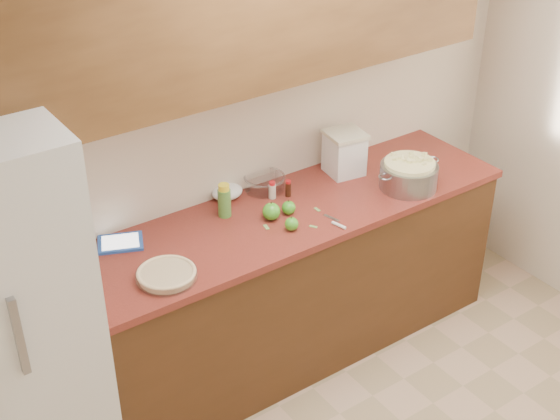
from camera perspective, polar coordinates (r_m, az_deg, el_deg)
room_shell at (r=2.88m, az=16.80°, el=-6.49°), size 3.60×3.60×3.60m
counter_run at (r=4.23m, az=-0.28°, el=-5.70°), size 2.64×0.68×0.92m
upper_cabinets at (r=3.66m, az=-1.77°, el=14.55°), size 2.60×0.34×0.70m
pie at (r=3.54m, az=-8.30°, el=-4.70°), size 0.28×0.28×0.04m
colander at (r=4.24m, az=9.39°, el=2.55°), size 0.41×0.31×0.15m
flour_canister at (r=4.33m, az=4.73°, el=4.22°), size 0.23×0.23×0.25m
tablet at (r=3.82m, az=-11.60°, el=-2.36°), size 0.26×0.23×0.02m
paring_knife at (r=3.89m, az=4.24°, el=-1.03°), size 0.06×0.17×0.02m
lemon_bottle at (r=3.93m, az=-4.09°, el=0.67°), size 0.07×0.07×0.18m
cinnamon_shaker at (r=4.10m, az=-0.58°, el=1.45°), size 0.04×0.04×0.10m
vanilla_bottle at (r=4.12m, az=0.60°, el=1.59°), size 0.03×0.03×0.09m
mixing_bowl at (r=4.18m, az=-1.15°, el=2.06°), size 0.23×0.23×0.08m
paper_towel at (r=4.11m, az=-3.89°, el=1.33°), size 0.18×0.14×0.07m
apple_left at (r=3.91m, az=-0.64°, el=-0.11°), size 0.09×0.09×0.10m
apple_center at (r=3.96m, az=0.64°, el=0.17°), size 0.07×0.07×0.08m
apple_front at (r=3.83m, az=0.85°, el=-1.02°), size 0.07×0.07×0.08m
peel_a at (r=4.02m, az=2.73°, el=0.04°), size 0.02×0.04×0.00m
peel_b at (r=3.87m, az=-1.01°, el=-1.26°), size 0.03×0.05×0.00m
peel_c at (r=3.88m, az=2.45°, el=-1.22°), size 0.03×0.04×0.00m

